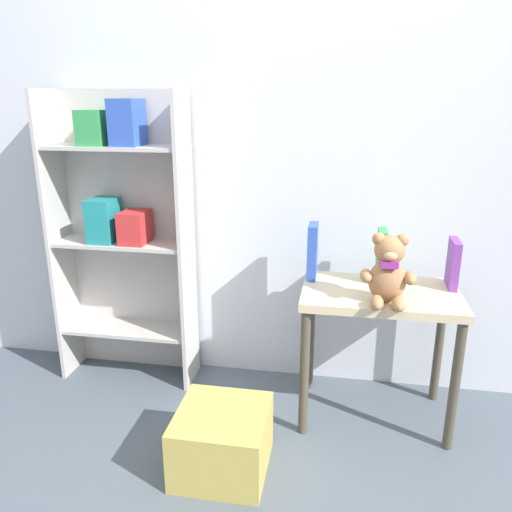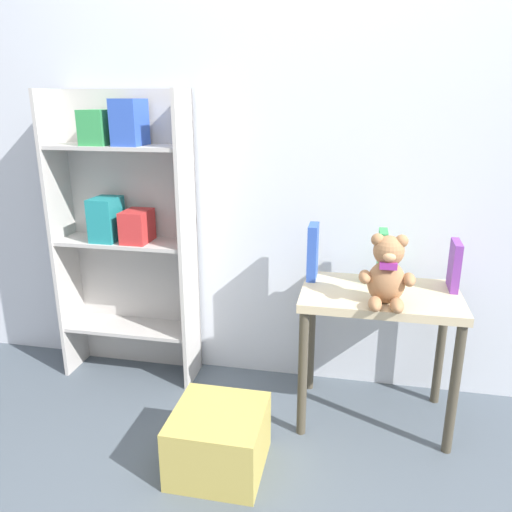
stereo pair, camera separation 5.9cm
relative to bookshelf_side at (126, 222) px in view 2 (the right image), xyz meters
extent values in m
cube|color=silver|center=(0.88, 0.14, 0.44)|extent=(4.80, 0.06, 2.50)
cube|color=#BCB7B2|center=(-0.33, -0.03, -0.09)|extent=(0.02, 0.24, 1.43)
cube|color=#BCB7B2|center=(0.33, -0.03, -0.09)|extent=(0.02, 0.24, 1.43)
cube|color=#BCB7B2|center=(0.00, 0.08, -0.09)|extent=(0.68, 0.02, 1.43)
cube|color=#BCB7B2|center=(0.00, -0.03, -0.55)|extent=(0.64, 0.22, 0.02)
cube|color=#BCB7B2|center=(0.00, -0.03, -0.09)|extent=(0.64, 0.22, 0.02)
cube|color=#BCB7B2|center=(0.00, -0.03, 0.37)|extent=(0.64, 0.22, 0.02)
cube|color=#33934C|center=(-0.08, -0.05, 0.45)|extent=(0.12, 0.17, 0.16)
cube|color=#2D51B7|center=(0.08, -0.05, 0.48)|extent=(0.12, 0.17, 0.21)
cube|color=teal|center=(-0.08, -0.05, 0.02)|extent=(0.12, 0.17, 0.21)
cube|color=red|center=(0.08, -0.05, -0.01)|extent=(0.12, 0.17, 0.15)
cube|color=beige|center=(1.23, -0.19, -0.22)|extent=(0.66, 0.42, 0.04)
cylinder|color=#494233|center=(0.93, -0.37, -0.52)|extent=(0.04, 0.04, 0.57)
cylinder|color=#494233|center=(1.53, -0.37, -0.52)|extent=(0.04, 0.04, 0.57)
cylinder|color=#494233|center=(0.93, -0.01, -0.52)|extent=(0.04, 0.04, 0.57)
cylinder|color=#494233|center=(1.53, -0.01, -0.52)|extent=(0.04, 0.04, 0.57)
ellipsoid|color=#A8754C|center=(1.24, -0.31, -0.11)|extent=(0.15, 0.11, 0.17)
sphere|color=#A8754C|center=(1.24, -0.31, 0.02)|extent=(0.12, 0.12, 0.12)
sphere|color=#A8754C|center=(1.20, -0.31, 0.06)|extent=(0.05, 0.05, 0.05)
sphere|color=#A8754C|center=(1.29, -0.31, 0.06)|extent=(0.05, 0.05, 0.05)
ellipsoid|color=tan|center=(1.24, -0.36, 0.01)|extent=(0.05, 0.04, 0.04)
ellipsoid|color=#A8754C|center=(1.16, -0.32, -0.09)|extent=(0.05, 0.10, 0.05)
ellipsoid|color=#A8754C|center=(1.33, -0.32, -0.09)|extent=(0.05, 0.10, 0.05)
ellipsoid|color=#A8754C|center=(1.20, -0.39, -0.17)|extent=(0.05, 0.10, 0.05)
ellipsoid|color=#A8754C|center=(1.28, -0.39, -0.17)|extent=(0.05, 0.10, 0.05)
cube|color=#992D93|center=(1.24, -0.35, -0.03)|extent=(0.07, 0.02, 0.03)
cube|color=#2D51B7|center=(0.93, -0.08, -0.07)|extent=(0.04, 0.12, 0.25)
cube|color=#33934C|center=(1.23, -0.07, -0.08)|extent=(0.04, 0.13, 0.24)
cube|color=purple|center=(1.53, -0.09, -0.10)|extent=(0.04, 0.15, 0.21)
cube|color=tan|center=(0.64, -0.65, -0.69)|extent=(0.35, 0.35, 0.25)
camera|label=1|loc=(1.05, -2.23, 0.57)|focal=35.00mm
camera|label=2|loc=(1.11, -2.22, 0.57)|focal=35.00mm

